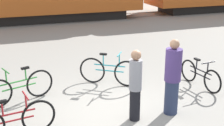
# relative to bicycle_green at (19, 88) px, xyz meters

# --- Properties ---
(ground_plane) EXTENTS (80.00, 80.00, 0.00)m
(ground_plane) POSITION_rel_bicycle_green_xyz_m (1.99, -1.28, -0.39)
(ground_plane) COLOR gray
(rail_near) EXTENTS (50.12, 0.07, 0.01)m
(rail_near) POSITION_rel_bicycle_green_xyz_m (1.99, 10.37, -0.38)
(rail_near) COLOR #4C4238
(rail_near) RESTS_ON ground_plane
(rail_far) EXTENTS (50.12, 0.07, 0.01)m
(rail_far) POSITION_rel_bicycle_green_xyz_m (1.99, 11.81, -0.38)
(rail_far) COLOR #4C4238
(rail_far) RESTS_ON ground_plane
(bicycle_green) EXTENTS (1.76, 0.63, 0.92)m
(bicycle_green) POSITION_rel_bicycle_green_xyz_m (0.00, 0.00, 0.00)
(bicycle_green) COLOR black
(bicycle_green) RESTS_ON ground_plane
(bicycle_maroon) EXTENTS (1.73, 0.46, 0.89)m
(bicycle_maroon) POSITION_rel_bicycle_green_xyz_m (-0.23, -1.72, -0.01)
(bicycle_maroon) COLOR black
(bicycle_maroon) RESTS_ON ground_plane
(bicycle_black) EXTENTS (0.46, 1.64, 0.82)m
(bicycle_black) POSITION_rel_bicycle_green_xyz_m (4.86, -0.67, -0.04)
(bicycle_black) COLOR black
(bicycle_black) RESTS_ON ground_plane
(bicycle_teal) EXTENTS (1.52, 1.07, 0.96)m
(bicycle_teal) POSITION_rel_bicycle_green_xyz_m (2.51, 0.34, 0.02)
(bicycle_teal) COLOR black
(bicycle_teal) RESTS_ON ground_plane
(person_in_purple) EXTENTS (0.37, 0.37, 1.79)m
(person_in_purple) POSITION_rel_bicycle_green_xyz_m (3.29, -1.81, 0.50)
(person_in_purple) COLOR #283351
(person_in_purple) RESTS_ON ground_plane
(person_in_grey) EXTENTS (0.28, 0.28, 1.63)m
(person_in_grey) POSITION_rel_bicycle_green_xyz_m (2.37, -1.82, 0.45)
(person_in_grey) COLOR black
(person_in_grey) RESTS_ON ground_plane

